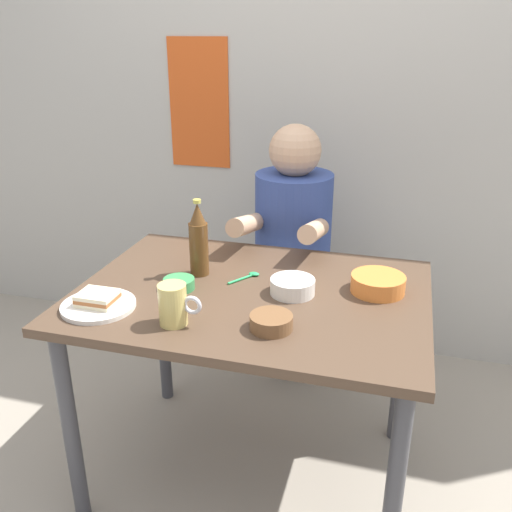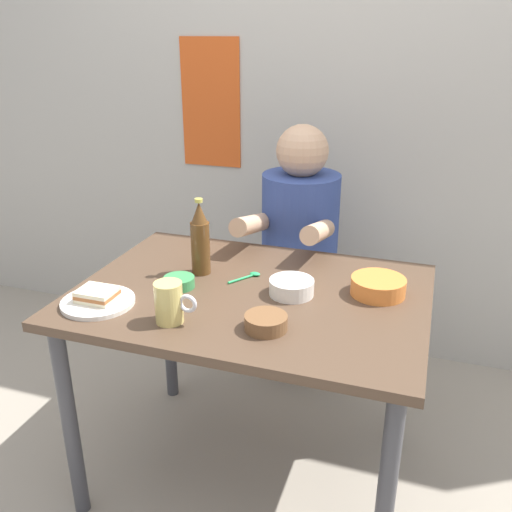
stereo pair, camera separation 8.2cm
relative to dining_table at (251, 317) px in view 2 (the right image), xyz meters
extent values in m
plane|color=gray|center=(0.00, 0.00, -0.65)|extent=(6.00, 6.00, 0.00)
cube|color=#ADA89E|center=(0.00, 1.05, 0.65)|extent=(4.40, 0.08, 2.60)
cube|color=#CC4C19|center=(-0.55, 1.01, 0.54)|extent=(0.30, 0.01, 0.60)
cube|color=#4C3828|center=(0.00, 0.00, 0.08)|extent=(1.10, 0.80, 0.03)
cylinder|color=#3F3F44|center=(-0.49, -0.34, -0.29)|extent=(0.05, 0.05, 0.71)
cylinder|color=#3F3F44|center=(0.49, -0.34, -0.29)|extent=(0.05, 0.05, 0.71)
cylinder|color=#3F3F44|center=(-0.49, 0.34, -0.29)|extent=(0.05, 0.05, 0.71)
cylinder|color=#3F3F44|center=(0.49, 0.34, -0.29)|extent=(0.05, 0.05, 0.71)
cylinder|color=#4C4C51|center=(0.00, 0.63, -0.44)|extent=(0.08, 0.08, 0.41)
cylinder|color=brown|center=(0.00, 0.63, -0.22)|extent=(0.34, 0.34, 0.04)
cylinder|color=#33478C|center=(0.00, 0.63, 0.06)|extent=(0.32, 0.32, 0.52)
sphere|color=tan|center=(0.00, 0.63, 0.42)|extent=(0.21, 0.21, 0.21)
cylinder|color=tan|center=(-0.13, 0.38, 0.18)|extent=(0.07, 0.31, 0.14)
cylinder|color=tan|center=(0.13, 0.38, 0.18)|extent=(0.07, 0.31, 0.14)
cylinder|color=silver|center=(-0.41, -0.23, 0.10)|extent=(0.22, 0.22, 0.01)
cube|color=beige|center=(-0.41, -0.23, 0.11)|extent=(0.11, 0.09, 0.01)
cube|color=#9E592D|center=(-0.41, -0.23, 0.13)|extent=(0.11, 0.09, 0.01)
cube|color=beige|center=(-0.41, -0.23, 0.14)|extent=(0.11, 0.09, 0.01)
cylinder|color=#D1BC66|center=(-0.15, -0.26, 0.15)|extent=(0.08, 0.08, 0.12)
torus|color=silver|center=(-0.10, -0.26, 0.16)|extent=(0.06, 0.01, 0.06)
cylinder|color=#593819|center=(-0.21, 0.08, 0.18)|extent=(0.06, 0.06, 0.18)
cone|color=#593819|center=(-0.21, 0.08, 0.31)|extent=(0.05, 0.05, 0.07)
cylinder|color=#BFB74C|center=(-0.21, 0.08, 0.35)|extent=(0.03, 0.03, 0.01)
cylinder|color=#388C4C|center=(-0.23, -0.05, 0.11)|extent=(0.10, 0.10, 0.03)
cylinder|color=#5B643A|center=(-0.23, -0.05, 0.12)|extent=(0.08, 0.08, 0.02)
cylinder|color=brown|center=(0.12, -0.22, 0.11)|extent=(0.12, 0.12, 0.04)
cylinder|color=brown|center=(0.12, -0.22, 0.12)|extent=(0.10, 0.10, 0.02)
cylinder|color=orange|center=(0.38, 0.10, 0.12)|extent=(0.17, 0.17, 0.05)
cylinder|color=#B25B2D|center=(0.38, 0.10, 0.13)|extent=(0.14, 0.14, 0.02)
cylinder|color=silver|center=(0.13, 0.02, 0.12)|extent=(0.14, 0.14, 0.05)
cylinder|color=tan|center=(0.13, 0.02, 0.13)|extent=(0.11, 0.11, 0.02)
cylinder|color=#26A559|center=(-0.06, 0.07, 0.10)|extent=(0.07, 0.10, 0.01)
ellipsoid|color=#26A559|center=(-0.03, 0.11, 0.10)|extent=(0.04, 0.02, 0.01)
camera|label=1|loc=(0.43, -1.51, 0.86)|focal=38.50mm
camera|label=2|loc=(0.51, -1.48, 0.86)|focal=38.50mm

